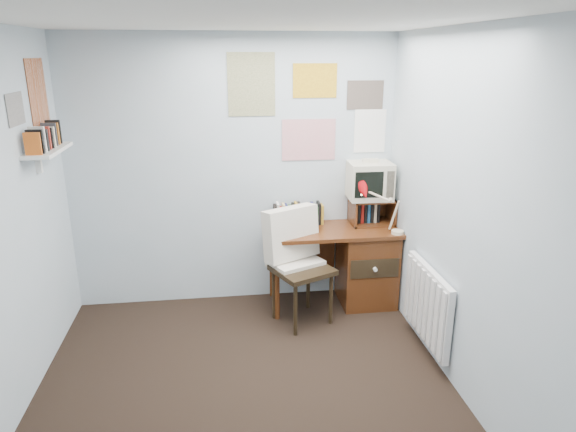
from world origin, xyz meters
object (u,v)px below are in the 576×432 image
desk (361,263)px  crt_tv (369,178)px  desk_chair (302,270)px  desk_lamp (399,212)px  tv_riser (372,211)px  wall_shelf (48,150)px  radiator (428,304)px

desk → crt_tv: size_ratio=3.04×
desk_chair → crt_tv: 1.08m
desk_lamp → tv_riser: (-0.15, 0.32, -0.08)m
tv_riser → crt_tv: size_ratio=1.01×
desk_lamp → crt_tv: (-0.18, 0.34, 0.24)m
desk_chair → desk_lamp: desk_lamp is taller
desk → tv_riser: 0.51m
desk → desk_chair: 0.69m
desk → wall_shelf: bearing=-171.6°
desk → wall_shelf: wall_shelf is taller
desk_chair → radiator: desk_chair is taller
desk → radiator: (0.29, -0.93, 0.01)m
crt_tv → wall_shelf: (-2.66, -0.51, 0.42)m
desk_chair → desk_lamp: 1.00m
desk → desk_chair: size_ratio=1.21×
desk → crt_tv: (0.08, 0.13, 0.79)m
tv_riser → radiator: bearing=-80.7°
desk → desk_lamp: size_ratio=2.97×
desk → tv_riser: bearing=43.0°
desk_chair → wall_shelf: wall_shelf is taller
tv_riser → crt_tv: (-0.03, 0.02, 0.31)m
tv_riser → wall_shelf: bearing=-169.7°
crt_tv → wall_shelf: bearing=-167.5°
crt_tv → tv_riser: bearing=-28.2°
desk → desk_lamp: (0.27, -0.21, 0.56)m
desk_lamp → crt_tv: size_ratio=1.02×
desk → tv_riser: (0.12, 0.11, 0.48)m
radiator → wall_shelf: (-2.86, 0.55, 1.20)m
crt_tv → desk_chair: bearing=-146.5°
tv_riser → radiator: (0.17, -1.04, -0.47)m
tv_riser → radiator: tv_riser is taller
desk_lamp → radiator: desk_lamp is taller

